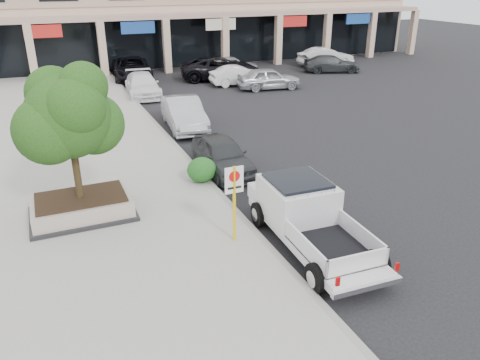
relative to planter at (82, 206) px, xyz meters
name	(u,v)px	position (x,y,z in m)	size (l,w,h in m)	color
ground	(309,234)	(6.20, -3.68, -0.48)	(120.00, 120.00, 0.00)	black
sidewalk	(96,187)	(0.70, 2.32, -0.40)	(8.00, 52.00, 0.15)	gray
curb	(198,170)	(4.65, 2.32, -0.40)	(0.20, 52.00, 0.15)	gray
strip_mall	(198,5)	(14.20, 30.25, 4.27)	(40.55, 12.43, 9.50)	#CDAD90
planter	(82,206)	(0.00, 0.00, 0.00)	(3.20, 2.20, 0.68)	black
planter_tree	(73,115)	(0.13, 0.15, 2.94)	(2.90, 2.55, 4.00)	black
no_parking_sign	(234,194)	(3.87, -3.32, 1.16)	(0.55, 0.09, 2.30)	yellow
hedge	(202,170)	(4.40, 1.07, 0.14)	(1.10, 0.99, 0.94)	#144617
pickup_truck	(313,221)	(5.85, -4.35, 0.40)	(2.06, 5.56, 1.75)	silver
curb_car_a	(222,155)	(5.60, 2.03, 0.22)	(1.63, 4.05, 1.38)	#2D2F32
curb_car_b	(184,113)	(5.90, 8.21, 0.31)	(1.66, 4.77, 1.57)	#A5A9AD
curb_car_c	(143,85)	(5.54, 16.18, 0.23)	(1.99, 4.89, 1.42)	white
curb_car_d	(132,69)	(5.97, 21.76, 0.34)	(2.71, 5.88, 1.63)	black
lot_car_a	(269,78)	(13.97, 14.67, 0.27)	(1.75, 4.36, 1.48)	#ACAEB4
lot_car_b	(239,75)	(12.63, 16.75, 0.21)	(1.45, 4.15, 1.37)	silver
lot_car_c	(332,64)	(21.49, 18.32, 0.19)	(1.87, 4.61, 1.34)	#2F3234
lot_car_d	(221,68)	(12.12, 19.11, 0.36)	(2.78, 6.03, 1.67)	black
lot_car_e	(231,65)	(13.52, 20.48, 0.27)	(1.76, 4.37, 1.49)	#95979D
lot_car_f	(326,57)	(22.54, 20.85, 0.31)	(1.66, 4.75, 1.57)	silver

